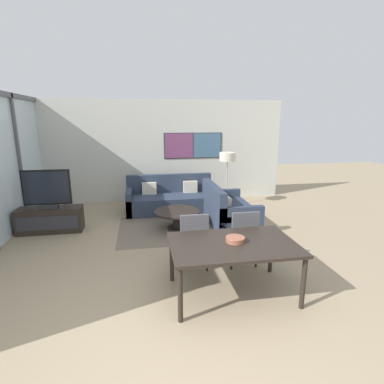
# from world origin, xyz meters

# --- Properties ---
(ground_plane) EXTENTS (24.00, 24.00, 0.00)m
(ground_plane) POSITION_xyz_m (0.00, 0.00, 0.00)
(ground_plane) COLOR #9E896B
(wall_back) EXTENTS (7.14, 0.09, 2.80)m
(wall_back) POSITION_xyz_m (0.03, 6.00, 1.40)
(wall_back) COLOR silver
(wall_back) RESTS_ON ground_plane
(area_rug) EXTENTS (2.45, 1.85, 0.01)m
(area_rug) POSITION_xyz_m (0.24, 3.59, 0.00)
(area_rug) COLOR #706051
(area_rug) RESTS_ON ground_plane
(tv_console) EXTENTS (1.27, 0.44, 0.51)m
(tv_console) POSITION_xyz_m (-2.36, 3.85, 0.26)
(tv_console) COLOR black
(tv_console) RESTS_ON ground_plane
(television) EXTENTS (0.93, 0.20, 0.79)m
(television) POSITION_xyz_m (-2.36, 3.85, 0.90)
(television) COLOR #2D2D33
(television) RESTS_ON tv_console
(sofa_main) EXTENTS (2.20, 0.92, 0.89)m
(sofa_main) POSITION_xyz_m (0.24, 4.93, 0.28)
(sofa_main) COLOR #2D384C
(sofa_main) RESTS_ON ground_plane
(sofa_side) EXTENTS (0.92, 1.63, 0.89)m
(sofa_side) POSITION_xyz_m (1.36, 3.72, 0.28)
(sofa_side) COLOR #2D384C
(sofa_side) RESTS_ON ground_plane
(coffee_table) EXTENTS (0.96, 0.96, 0.39)m
(coffee_table) POSITION_xyz_m (0.24, 3.59, 0.30)
(coffee_table) COLOR black
(coffee_table) RESTS_ON ground_plane
(dining_table) EXTENTS (1.63, 1.05, 0.72)m
(dining_table) POSITION_xyz_m (0.66, 1.03, 0.66)
(dining_table) COLOR black
(dining_table) RESTS_ON ground_plane
(dining_chair_left) EXTENTS (0.46, 0.46, 0.92)m
(dining_chair_left) POSITION_xyz_m (0.27, 1.80, 0.51)
(dining_chair_left) COLOR #4C4C51
(dining_chair_left) RESTS_ON ground_plane
(dining_chair_centre) EXTENTS (0.46, 0.46, 0.92)m
(dining_chair_centre) POSITION_xyz_m (1.05, 1.78, 0.51)
(dining_chair_centre) COLOR #4C4C51
(dining_chair_centre) RESTS_ON ground_plane
(fruit_bowl) EXTENTS (0.25, 0.25, 0.06)m
(fruit_bowl) POSITION_xyz_m (0.70, 1.07, 0.76)
(fruit_bowl) COLOR #995642
(fruit_bowl) RESTS_ON dining_table
(floor_lamp) EXTENTS (0.41, 0.41, 1.45)m
(floor_lamp) POSITION_xyz_m (1.73, 5.00, 1.26)
(floor_lamp) COLOR #2D2D33
(floor_lamp) RESTS_ON ground_plane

